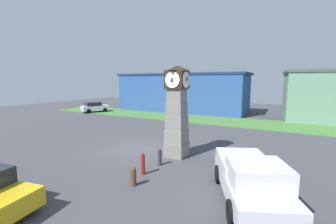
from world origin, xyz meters
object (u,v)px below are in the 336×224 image
object	(u,v)px
bollard_end_row	(133,176)
clock_tower	(177,113)
bollard_near_tower	(172,149)
bollard_far_row	(143,164)
pickup_truck	(250,178)
bench	(177,116)
car_end_of_row	(95,107)
pedestrian_near_bench	(188,107)
bollard_mid_row	(160,157)

from	to	relation	value
bollard_end_row	clock_tower	bearing A→B (deg)	91.90
bollard_near_tower	bollard_far_row	world-z (taller)	bollard_far_row
pickup_truck	bench	size ratio (longest dim) A/B	3.25
clock_tower	car_end_of_row	xyz separation A→B (m)	(-19.91, 11.89, -1.95)
bench	pickup_truck	bearing A→B (deg)	-54.06
car_end_of_row	bench	size ratio (longest dim) A/B	2.55
car_end_of_row	pickup_truck	distance (m)	29.15
bollard_far_row	bench	xyz separation A→B (m)	(-5.49, 14.54, -0.04)
clock_tower	pedestrian_near_bench	distance (m)	18.71
bollard_near_tower	bench	world-z (taller)	bollard_near_tower
bollard_mid_row	bollard_end_row	distance (m)	2.71
bollard_near_tower	pedestrian_near_bench	size ratio (longest dim) A/B	0.58
bollard_near_tower	bollard_mid_row	distance (m)	1.64
bollard_far_row	bollard_end_row	distance (m)	1.27
clock_tower	car_end_of_row	distance (m)	23.27
bollard_far_row	bollard_end_row	size ratio (longest dim) A/B	1.27
car_end_of_row	clock_tower	bearing A→B (deg)	-30.84
clock_tower	pickup_truck	world-z (taller)	clock_tower
clock_tower	bollard_far_row	xyz separation A→B (m)	(-0.19, -3.36, -2.18)
bollard_far_row	bollard_end_row	bearing A→B (deg)	-74.32
clock_tower	pickup_truck	distance (m)	6.24
clock_tower	pedestrian_near_bench	xyz separation A→B (m)	(-6.90, 17.30, -1.79)
bollard_end_row	bollard_near_tower	bearing A→B (deg)	94.56
bollard_near_tower	bollard_mid_row	world-z (taller)	bollard_near_tower
clock_tower	bench	size ratio (longest dim) A/B	3.32
bollard_end_row	pickup_truck	xyz separation A→B (m)	(4.75, 1.16, 0.49)
bollard_mid_row	bollard_far_row	world-z (taller)	bollard_far_row
car_end_of_row	bollard_end_row	bearing A→B (deg)	-39.37
bollard_near_tower	bollard_mid_row	xyz separation A→B (m)	(0.09, -1.63, -0.01)
pickup_truck	pedestrian_near_bench	xyz separation A→B (m)	(-11.81, 20.71, 0.02)
bollard_end_row	bench	size ratio (longest dim) A/B	0.52
car_end_of_row	pedestrian_near_bench	world-z (taller)	pedestrian_near_bench
bollard_far_row	pedestrian_near_bench	distance (m)	21.72
bollard_far_row	bollard_near_tower	bearing A→B (deg)	90.05
bollard_end_row	bench	distance (m)	16.80
bollard_mid_row	car_end_of_row	size ratio (longest dim) A/B	0.22
bollard_near_tower	bollard_far_row	xyz separation A→B (m)	(0.00, -3.11, 0.08)
car_end_of_row	bench	world-z (taller)	car_end_of_row
bollard_mid_row	car_end_of_row	distance (m)	24.12
clock_tower	bollard_mid_row	distance (m)	2.94
bollard_end_row	bench	bearing A→B (deg)	110.30
clock_tower	bollard_far_row	distance (m)	4.01
bollard_far_row	bench	size ratio (longest dim) A/B	0.66
clock_tower	pickup_truck	bearing A→B (deg)	-34.82
bollard_near_tower	pedestrian_near_bench	distance (m)	18.79
bollard_far_row	pickup_truck	distance (m)	5.11
pedestrian_near_bench	pickup_truck	bearing A→B (deg)	-60.32
car_end_of_row	bollard_far_row	bearing A→B (deg)	-37.70
bollard_far_row	pickup_truck	bearing A→B (deg)	-0.61
pedestrian_near_bench	bollard_near_tower	bearing A→B (deg)	-69.07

